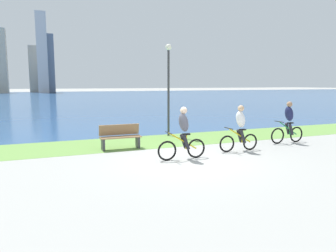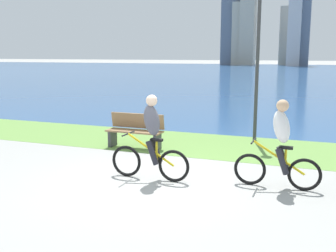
% 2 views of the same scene
% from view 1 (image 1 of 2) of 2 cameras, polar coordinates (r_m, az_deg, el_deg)
% --- Properties ---
extents(ground_plane, '(300.00, 300.00, 0.00)m').
position_cam_1_polar(ground_plane, '(10.02, 3.31, -6.23)').
color(ground_plane, '#9E9E99').
extents(grass_strip_bayside, '(120.00, 2.94, 0.01)m').
position_cam_1_polar(grass_strip_bayside, '(13.24, -3.28, -2.80)').
color(grass_strip_bayside, '#6B9947').
rests_on(grass_strip_bayside, ground).
extents(bay_water_surface, '(300.00, 86.51, 0.00)m').
position_cam_1_polar(bay_water_surface, '(57.27, -17.92, 4.86)').
color(bay_water_surface, '#2D568C').
rests_on(bay_water_surface, ground).
extents(cyclist_lead, '(1.65, 0.52, 1.67)m').
position_cam_1_polar(cyclist_lead, '(10.05, 2.71, -1.34)').
color(cyclist_lead, black).
rests_on(cyclist_lead, ground).
extents(cyclist_trailing, '(1.58, 0.52, 1.64)m').
position_cam_1_polar(cyclist_trailing, '(11.54, 12.80, -0.39)').
color(cyclist_trailing, black).
rests_on(cyclist_trailing, ground).
extents(cyclist_distant_rear, '(1.61, 0.52, 1.68)m').
position_cam_1_polar(cyclist_distant_rear, '(13.70, 20.79, 0.59)').
color(cyclist_distant_rear, black).
rests_on(cyclist_distant_rear, ground).
extents(bench_near_path, '(1.50, 0.47, 0.90)m').
position_cam_1_polar(bench_near_path, '(11.83, -8.57, -1.94)').
color(bench_near_path, olive).
rests_on(bench_near_path, ground).
extents(lamppost_tall, '(0.28, 0.28, 4.15)m').
position_cam_1_polar(lamppost_tall, '(14.53, 0.09, 8.79)').
color(lamppost_tall, '#38383D').
rests_on(lamppost_tall, ground).
extents(city_skyline_far_shore, '(19.04, 8.98, 20.47)m').
position_cam_1_polar(city_skyline_far_shore, '(93.10, -26.21, 10.42)').
color(city_skyline_far_shore, slate).
rests_on(city_skyline_far_shore, ground).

